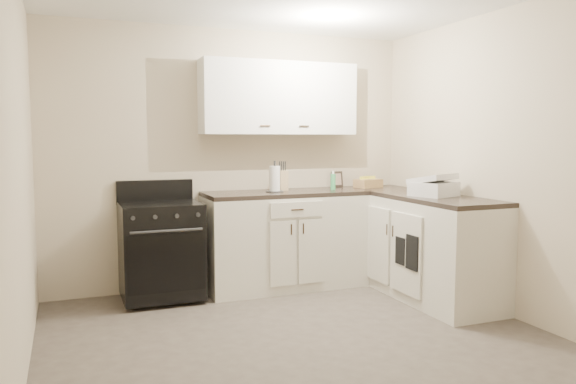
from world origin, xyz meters
name	(u,v)px	position (x,y,z in m)	size (l,w,h in m)	color
floor	(306,344)	(0.00, 0.00, 0.00)	(3.60, 3.60, 0.00)	#473F38
wall_back	(233,159)	(0.00, 1.80, 1.25)	(3.60, 3.60, 0.00)	beige
wall_right	(511,163)	(1.80, 0.00, 1.25)	(3.60, 3.60, 0.00)	beige
wall_left	(16,174)	(-1.80, 0.00, 1.25)	(3.60, 3.60, 0.00)	beige
wall_front	(491,190)	(0.00, -1.80, 1.25)	(3.60, 3.60, 0.00)	beige
base_cabinets_back	(285,241)	(0.43, 1.50, 0.45)	(1.55, 0.60, 0.90)	silver
base_cabinets_right	(416,245)	(1.50, 0.85, 0.45)	(0.60, 1.90, 0.90)	silver
countertop_back	(285,193)	(0.43, 1.50, 0.92)	(1.55, 0.60, 0.04)	black
countertop_right	(417,196)	(1.50, 0.85, 0.92)	(0.60, 1.90, 0.04)	black
upper_cabinets	(279,98)	(0.43, 1.65, 1.84)	(1.55, 0.30, 0.70)	white
stove	(161,250)	(-0.77, 1.48, 0.46)	(0.70, 0.60, 0.84)	black
knife_block	(282,180)	(0.44, 1.61, 1.04)	(0.09, 0.08, 0.20)	#D2B981
paper_towel	(275,179)	(0.32, 1.49, 1.06)	(0.10, 0.10, 0.25)	white
soap_bottle	(333,182)	(0.94, 1.50, 1.02)	(0.05, 0.05, 0.16)	#43AF64
picture_frame	(337,179)	(1.12, 1.76, 1.02)	(0.13, 0.02, 0.16)	black
wicker_basket	(368,183)	(1.39, 1.57, 0.98)	(0.26, 0.18, 0.09)	tan
countertop_grill	(434,189)	(1.49, 0.60, 1.00)	(0.34, 0.32, 0.13)	white
glass_jar	(425,187)	(1.52, 0.75, 1.01)	(0.08, 0.08, 0.13)	silver
oven_mitt_near	(413,253)	(1.18, 0.44, 0.48)	(0.02, 0.17, 0.30)	black
oven_mitt_far	(400,251)	(1.18, 0.62, 0.46)	(0.02, 0.14, 0.24)	black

